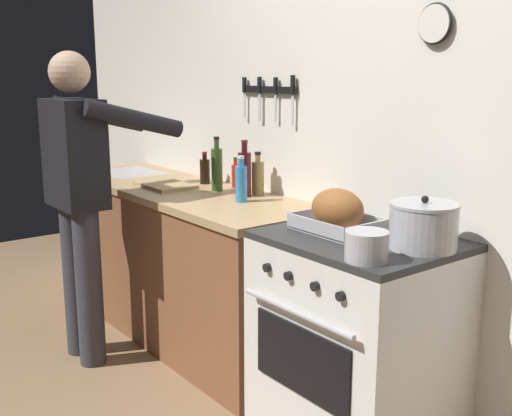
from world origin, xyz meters
The scene contains 14 objects.
wall_back centered at (0.00, 1.35, 1.30)m, with size 6.00×0.13×2.60m.
counter_block centered at (-1.21, 0.99, 0.46)m, with size 2.03×0.65×0.90m.
stove centered at (0.22, 0.99, 0.45)m, with size 0.76×0.67×0.90m.
person_cook centered at (-1.24, 0.40, 0.95)m, with size 0.51×0.63×1.66m.
roasting_pan centered at (0.09, 0.98, 0.98)m, with size 0.35×0.26×0.18m.
stock_pot centered at (0.48, 1.05, 0.99)m, with size 0.26×0.26×0.20m.
saucepan centered at (0.46, 0.76, 0.95)m, with size 0.16×0.16×0.11m.
cutting_board centered at (-1.26, 0.93, 0.91)m, with size 0.36×0.24×0.02m, color tan.
bottle_soy_sauce centered at (-1.21, 1.17, 0.98)m, with size 0.06×0.06×0.19m.
bottle_dish_soap centered at (-0.65, 1.02, 1.00)m, with size 0.06×0.06×0.24m.
bottle_olive_oil centered at (-0.97, 1.09, 1.03)m, with size 0.06×0.06×0.30m.
bottle_hot_sauce centered at (-0.99, 1.23, 0.97)m, with size 0.05×0.05×0.18m.
bottle_wine_red centered at (-0.75, 1.12, 1.03)m, with size 0.07×0.07×0.30m.
bottle_vinegar centered at (-0.75, 1.21, 1.00)m, with size 0.07×0.07×0.23m.
Camera 1 is at (1.92, -0.85, 1.56)m, focal length 44.17 mm.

